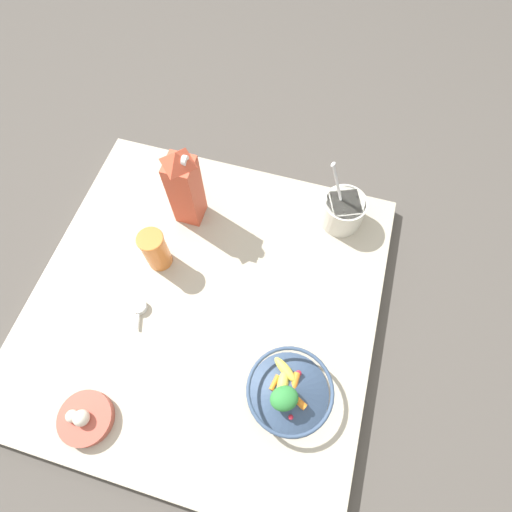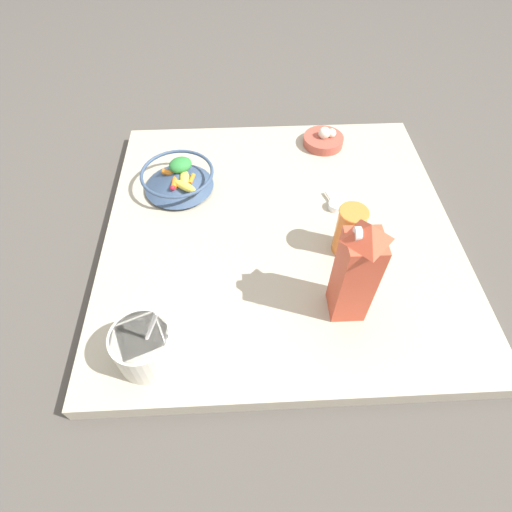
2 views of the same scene
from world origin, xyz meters
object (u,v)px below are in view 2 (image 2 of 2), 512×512
garlic_bowl (324,139)px  fruit_bowl (178,178)px  drinking_cup (349,230)px  yogurt_tub (144,346)px  milk_carton (356,271)px

garlic_bowl → fruit_bowl: bearing=-67.2°
fruit_bowl → garlic_bowl: (-0.20, 0.47, -0.02)m
fruit_bowl → garlic_bowl: fruit_bowl is taller
garlic_bowl → drinking_cup: bearing=-1.6°
fruit_bowl → drinking_cup: bearing=60.2°
yogurt_tub → fruit_bowl: bearing=176.8°
milk_carton → drinking_cup: (-0.18, 0.03, -0.07)m
milk_carton → garlic_bowl: 0.66m
yogurt_tub → drinking_cup: yogurt_tub is taller
milk_carton → drinking_cup: milk_carton is taller
fruit_bowl → milk_carton: size_ratio=0.75×
milk_carton → yogurt_tub: milk_carton is taller
yogurt_tub → drinking_cup: (-0.29, 0.49, 0.02)m
milk_carton → garlic_bowl: bearing=175.8°
garlic_bowl → yogurt_tub: bearing=-33.8°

